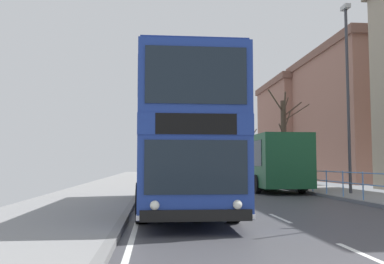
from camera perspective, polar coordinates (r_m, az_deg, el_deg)
The scene contains 8 objects.
double_decker_bus_main at distance 13.94m, azimuth -1.54°, elevation -1.30°, with size 2.69×10.30×4.29m.
background_bus_far_lane at distance 25.15m, azimuth 9.74°, elevation -3.91°, with size 2.80×9.27×3.04m.
pedestrian_railing_far_kerb at distance 16.81m, azimuth 23.35°, elevation -6.20°, with size 0.05×26.03×1.09m.
street_lamp_far_side at distance 21.76m, azimuth 20.21°, elevation 5.99°, with size 0.28×0.60×9.08m.
bare_tree_far_00 at distance 43.29m, azimuth 7.56°, elevation -2.12°, with size 1.94×3.23×6.09m.
bare_tree_far_02 at distance 30.06m, azimuth 12.28°, elevation -0.84°, with size 3.29×2.05×6.48m.
background_building_00 at distance 52.28m, azimuth 16.26°, elevation 0.36°, with size 11.48×12.14×11.19m.
background_building_02 at distance 41.35m, azimuth 22.41°, elevation 2.08°, with size 9.89×15.36×11.71m.
Camera 1 is at (-3.50, -4.34, 1.52)m, focal length 39.64 mm.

